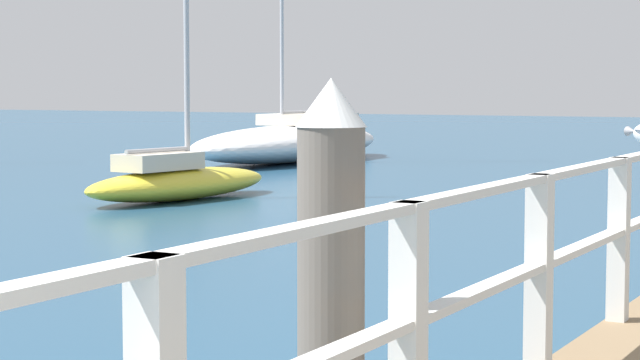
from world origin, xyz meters
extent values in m
cube|color=silver|center=(-1.07, 4.08, 1.04)|extent=(0.12, 0.12, 1.06)
cube|color=silver|center=(-1.07, 5.71, 1.04)|extent=(0.12, 0.12, 1.06)
cube|color=silver|center=(-1.07, 7.35, 1.04)|extent=(0.12, 0.12, 1.06)
cylinder|color=#6B6056|center=(-1.45, 4.14, 0.92)|extent=(0.28, 0.28, 1.85)
cone|color=white|center=(-1.45, 4.14, 1.95)|extent=(0.29, 0.29, 0.20)
cone|color=#939399|center=(-1.21, 8.23, 1.70)|extent=(0.10, 0.10, 0.07)
ellipsoid|color=white|center=(-14.94, 26.99, 0.50)|extent=(2.85, 8.81, 1.00)
cylinder|color=#B2B2B7|center=(-14.95, 28.09, 1.35)|extent=(0.10, 3.08, 0.08)
cube|color=beige|center=(-14.95, 28.05, 1.15)|extent=(1.58, 3.18, 0.30)
ellipsoid|color=gold|center=(-11.35, 16.86, 0.28)|extent=(1.90, 4.56, 0.57)
cylinder|color=#B2B2B7|center=(-11.33, 17.08, 2.86)|extent=(0.10, 0.10, 4.58)
cylinder|color=#B2B2B7|center=(-11.42, 16.31, 0.92)|extent=(0.27, 1.55, 0.08)
cube|color=beige|center=(-11.42, 16.34, 0.72)|extent=(0.96, 1.67, 0.30)
camera|label=1|loc=(0.76, 0.01, 2.01)|focal=64.50mm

